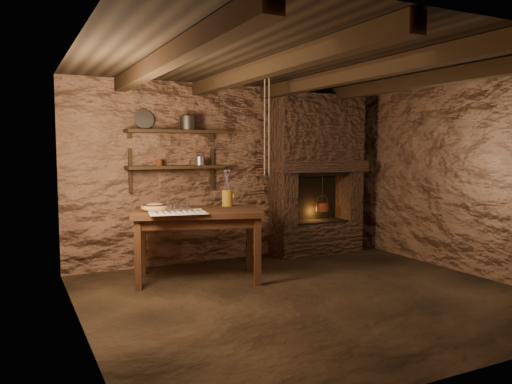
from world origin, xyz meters
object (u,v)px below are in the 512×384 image
work_table (198,242)px  iron_stockpot (188,124)px  stoneware_jug (227,190)px  red_pot (322,206)px  wooden_bowl (155,208)px

work_table → iron_stockpot: (0.14, 0.72, 1.40)m
stoneware_jug → iron_stockpot: (-0.31, 0.55, 0.82)m
red_pot → work_table: bearing=-164.4°
work_table → iron_stockpot: iron_stockpot is taller
work_table → iron_stockpot: bearing=96.8°
wooden_bowl → red_pot: (2.62, 0.51, -0.17)m
work_table → wooden_bowl: bearing=-172.8°
stoneware_jug → red_pot: bearing=24.9°
wooden_bowl → iron_stockpot: size_ratio=1.45×
stoneware_jug → iron_stockpot: iron_stockpot is taller
wooden_bowl → iron_stockpot: bearing=45.3°
wooden_bowl → work_table: bearing=-10.8°
wooden_bowl → iron_stockpot: iron_stockpot is taller
stoneware_jug → iron_stockpot: bearing=129.4°
wooden_bowl → red_pot: bearing=10.9°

